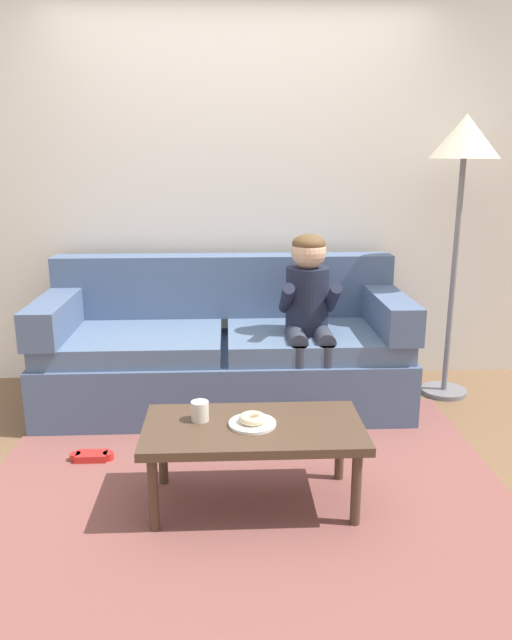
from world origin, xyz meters
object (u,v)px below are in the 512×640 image
at_px(mug, 200,411).
at_px(toy_controller, 92,457).
at_px(floor_lamp, 464,157).
at_px(donut, 252,418).
at_px(couch, 225,352).
at_px(coffee_table, 254,434).
at_px(person_child, 309,308).

height_order(mug, toy_controller, mug).
bearing_deg(mug, floor_lamp, 37.94).
bearing_deg(donut, floor_lamp, 43.82).
bearing_deg(couch, mug, -95.25).
relative_size(coffee_table, toy_controller, 4.31).
bearing_deg(coffee_table, mug, 166.14).
xyz_separation_m(couch, donut, (0.13, -1.22, 0.09)).
bearing_deg(donut, mug, 165.32).
height_order(donut, floor_lamp, floor_lamp).
bearing_deg(couch, donut, -84.16).
xyz_separation_m(mug, toy_controller, (-0.59, 0.38, -0.41)).
xyz_separation_m(toy_controller, floor_lamp, (2.16, 0.85, 1.51)).
xyz_separation_m(coffee_table, mug, (-0.24, 0.06, 0.09)).
height_order(couch, toy_controller, couch).
relative_size(couch, floor_lamp, 1.25).
relative_size(coffee_table, person_child, 0.88).
distance_m(couch, floor_lamp, 1.90).
relative_size(mug, floor_lamp, 0.05).
bearing_deg(coffee_table, toy_controller, 152.08).
bearing_deg(person_child, floor_lamp, 15.54).
bearing_deg(toy_controller, couch, 58.59).
height_order(person_child, donut, person_child).
bearing_deg(couch, toy_controller, -131.44).
distance_m(person_child, mug, 1.16).
height_order(person_child, floor_lamp, floor_lamp).
relative_size(couch, person_child, 2.04).
relative_size(person_child, mug, 12.24).
xyz_separation_m(coffee_table, person_child, (0.37, 1.02, 0.32)).
xyz_separation_m(donut, floor_lamp, (1.34, 1.29, 1.11)).
relative_size(couch, coffee_table, 2.30).
height_order(coffee_table, mug, mug).
bearing_deg(person_child, donut, -110.35).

